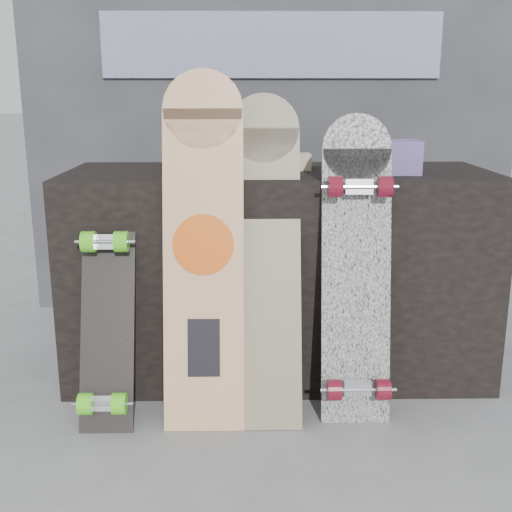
{
  "coord_description": "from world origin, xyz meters",
  "views": [
    {
      "loc": [
        -0.13,
        -1.93,
        1.09
      ],
      "look_at": [
        -0.09,
        0.2,
        0.54
      ],
      "focal_mm": 45.0,
      "sensor_mm": 36.0,
      "label": 1
    }
  ],
  "objects_px": {
    "longboard_geisha": "(203,239)",
    "longboard_celtic": "(264,248)",
    "longboard_cascadia": "(357,266)",
    "skateboard_dark": "(107,308)",
    "vendor_table": "(278,272)"
  },
  "relations": [
    {
      "from": "longboard_geisha",
      "to": "longboard_celtic",
      "type": "bearing_deg",
      "value": 11.31
    },
    {
      "from": "longboard_celtic",
      "to": "longboard_cascadia",
      "type": "relative_size",
      "value": 1.06
    },
    {
      "from": "longboard_cascadia",
      "to": "skateboard_dark",
      "type": "xyz_separation_m",
      "value": [
        -0.83,
        -0.02,
        -0.13
      ]
    },
    {
      "from": "longboard_cascadia",
      "to": "skateboard_dark",
      "type": "height_order",
      "value": "longboard_cascadia"
    },
    {
      "from": "vendor_table",
      "to": "longboard_celtic",
      "type": "relative_size",
      "value": 1.47
    },
    {
      "from": "longboard_cascadia",
      "to": "skateboard_dark",
      "type": "distance_m",
      "value": 0.84
    },
    {
      "from": "skateboard_dark",
      "to": "vendor_table",
      "type": "bearing_deg",
      "value": 34.04
    },
    {
      "from": "longboard_celtic",
      "to": "skateboard_dark",
      "type": "height_order",
      "value": "longboard_celtic"
    },
    {
      "from": "skateboard_dark",
      "to": "longboard_cascadia",
      "type": "bearing_deg",
      "value": 1.55
    },
    {
      "from": "vendor_table",
      "to": "skateboard_dark",
      "type": "relative_size",
      "value": 2.07
    },
    {
      "from": "longboard_celtic",
      "to": "skateboard_dark",
      "type": "bearing_deg",
      "value": -171.72
    },
    {
      "from": "longboard_geisha",
      "to": "longboard_celtic",
      "type": "xyz_separation_m",
      "value": [
        0.2,
        0.04,
        -0.04
      ]
    },
    {
      "from": "longboard_cascadia",
      "to": "vendor_table",
      "type": "bearing_deg",
      "value": 122.78
    },
    {
      "from": "longboard_geisha",
      "to": "longboard_cascadia",
      "type": "xyz_separation_m",
      "value": [
        0.51,
        -0.01,
        -0.09
      ]
    },
    {
      "from": "longboard_geisha",
      "to": "longboard_celtic",
      "type": "distance_m",
      "value": 0.21
    }
  ]
}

